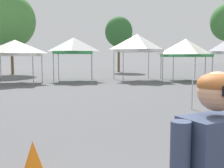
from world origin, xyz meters
The scene contains 8 objects.
canopy_tent_far_left centered at (-4.79, 18.11, 2.43)m, with size 3.43×3.43×3.00m.
canopy_tent_right_of_center centered at (-0.74, 19.31, 2.66)m, with size 3.04×3.04×3.28m.
canopy_tent_left_of_center centered at (4.09, 18.94, 2.86)m, with size 3.37×3.37×3.55m.
canopy_tent_center centered at (7.83, 18.51, 2.51)m, with size 3.16×3.16×3.21m.
tree_behind_tents_right centered at (4.51, 30.23, 4.72)m, with size 3.23×3.23×6.52m.
tree_behind_tents_center centered at (-7.08, 27.57, 5.46)m, with size 4.96×4.96×8.19m.
crowd_barrier_near_person centered at (4.31, 6.99, 0.75)m, with size 1.96×0.84×1.08m.
traffic_cone_lot_center centered at (-1.39, 2.89, 0.24)m, with size 0.32×0.32×0.48m, color orange.
Camera 1 is at (-0.69, -1.54, 1.87)m, focal length 43.33 mm.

